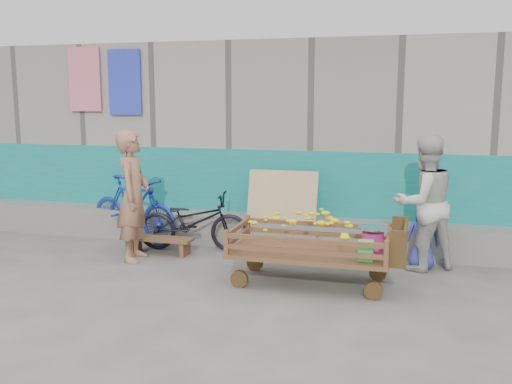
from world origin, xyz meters
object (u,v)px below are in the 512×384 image
(woman, at_px, (424,203))
(bench, at_px, (160,242))
(banana_cart, at_px, (307,236))
(bicycle_blue, at_px, (133,209))
(bicycle_dark, at_px, (193,222))
(vendor_man, at_px, (133,196))
(child, at_px, (422,236))

(woman, bearing_deg, bench, -27.91)
(banana_cart, bearing_deg, bicycle_blue, 156.70)
(bicycle_dark, relative_size, bicycle_blue, 0.95)
(bench, relative_size, vendor_man, 0.54)
(banana_cart, relative_size, child, 2.36)
(bench, height_order, woman, woman)
(bench, relative_size, child, 1.11)
(banana_cart, bearing_deg, vendor_man, 170.95)
(vendor_man, height_order, child, vendor_man)
(banana_cart, distance_m, bench, 2.38)
(banana_cart, bearing_deg, child, 37.28)
(banana_cart, relative_size, bench, 2.13)
(bench, distance_m, bicycle_blue, 0.90)
(woman, bearing_deg, banana_cart, 5.32)
(bench, xyz_separation_m, bicycle_dark, (0.38, 0.31, 0.25))
(banana_cart, xyz_separation_m, woman, (1.30, 0.99, 0.28))
(vendor_man, height_order, bicycle_blue, vendor_man)
(child, bearing_deg, bicycle_dark, -10.86)
(vendor_man, relative_size, bicycle_dark, 1.09)
(banana_cart, bearing_deg, bench, 161.65)
(vendor_man, bearing_deg, bench, -39.55)
(banana_cart, height_order, bicycle_dark, banana_cart)
(bench, height_order, bicycle_dark, bicycle_dark)
(woman, relative_size, child, 2.02)
(woman, xyz_separation_m, bicycle_blue, (-4.19, 0.25, -0.35))
(bicycle_dark, bearing_deg, bench, 119.74)
(banana_cart, height_order, bicycle_blue, bicycle_blue)
(woman, xyz_separation_m, bicycle_dark, (-3.14, 0.05, -0.44))
(bench, relative_size, woman, 0.55)
(bicycle_blue, bearing_deg, woman, -76.42)
(vendor_man, height_order, woman, vendor_man)
(bench, distance_m, child, 3.54)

